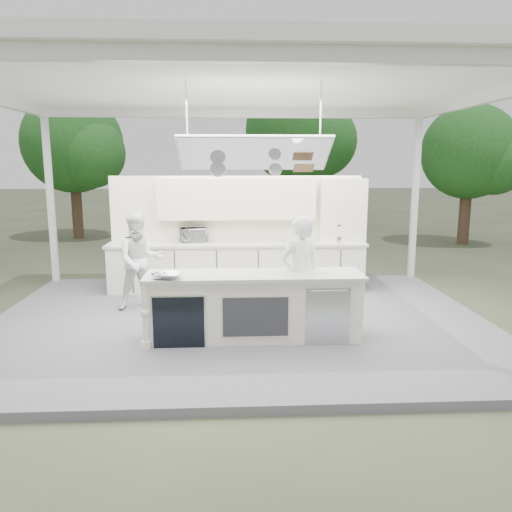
{
  "coord_description": "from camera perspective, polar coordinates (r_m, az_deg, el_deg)",
  "views": [
    {
      "loc": [
        -0.14,
        -7.81,
        2.62
      ],
      "look_at": [
        0.29,
        0.4,
        1.08
      ],
      "focal_mm": 35.0,
      "sensor_mm": 36.0,
      "label": 1
    }
  ],
  "objects": [
    {
      "name": "bowl_large",
      "position": [
        6.88,
        -9.78,
        -2.24
      ],
      "size": [
        0.42,
        0.42,
        0.08
      ],
      "primitive_type": "imported",
      "rotation": [
        0.0,
        0.0,
        -0.35
      ],
      "color": "silver",
      "rests_on": "demo_island"
    },
    {
      "name": "tent",
      "position": [
        7.88,
        -2.07,
        18.55
      ],
      "size": [
        8.2,
        6.2,
        3.86
      ],
      "color": "white",
      "rests_on": "ground"
    },
    {
      "name": "bowl_small",
      "position": [
        6.9,
        -10.96,
        -2.28
      ],
      "size": [
        0.28,
        0.28,
        0.07
      ],
      "primitive_type": "imported",
      "rotation": [
        0.0,
        0.0,
        0.25
      ],
      "color": "silver",
      "rests_on": "demo_island"
    },
    {
      "name": "sous_chef",
      "position": [
        8.81,
        -13.12,
        -0.55
      ],
      "size": [
        0.98,
        0.86,
        1.68
      ],
      "primitive_type": "imported",
      "rotation": [
        0.0,
        0.0,
        0.33
      ],
      "color": "white",
      "rests_on": "stage_deck"
    },
    {
      "name": "demo_island",
      "position": [
        7.2,
        -0.37,
        -5.73
      ],
      "size": [
        3.1,
        0.79,
        0.95
      ],
      "color": "white",
      "rests_on": "stage_deck"
    },
    {
      "name": "back_wall_unit",
      "position": [
        10.0,
        0.34,
        4.59
      ],
      "size": [
        5.05,
        0.48,
        2.25
      ],
      "color": "white",
      "rests_on": "stage_deck"
    },
    {
      "name": "back_counter",
      "position": [
        9.92,
        -2.15,
        -1.17
      ],
      "size": [
        5.08,
        0.72,
        0.95
      ],
      "color": "white",
      "rests_on": "stage_deck"
    },
    {
      "name": "ground",
      "position": [
        8.24,
        -1.91,
        -7.94
      ],
      "size": [
        90.0,
        90.0,
        0.0
      ],
      "primitive_type": "plane",
      "color": "#4E5439",
      "rests_on": "ground"
    },
    {
      "name": "toaster_oven",
      "position": [
        10.02,
        -7.16,
        2.42
      ],
      "size": [
        0.59,
        0.48,
        0.28
      ],
      "primitive_type": "imported",
      "rotation": [
        0.0,
        0.0,
        0.3
      ],
      "color": "#B6B9BE",
      "rests_on": "back_counter"
    },
    {
      "name": "head_chef",
      "position": [
        7.37,
        5.04,
        -2.17
      ],
      "size": [
        0.75,
        0.63,
        1.75
      ],
      "primitive_type": "imported",
      "rotation": [
        0.0,
        0.0,
        3.53
      ],
      "color": "white",
      "rests_on": "stage_deck"
    },
    {
      "name": "stage_deck",
      "position": [
        8.22,
        -1.92,
        -7.55
      ],
      "size": [
        8.0,
        6.0,
        0.12
      ],
      "primitive_type": "cube",
      "color": "slate",
      "rests_on": "ground"
    },
    {
      "name": "tree_cluster",
      "position": [
        17.6,
        -3.17,
        12.75
      ],
      "size": [
        19.55,
        9.4,
        5.85
      ],
      "color": "#452F22",
      "rests_on": "ground"
    }
  ]
}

